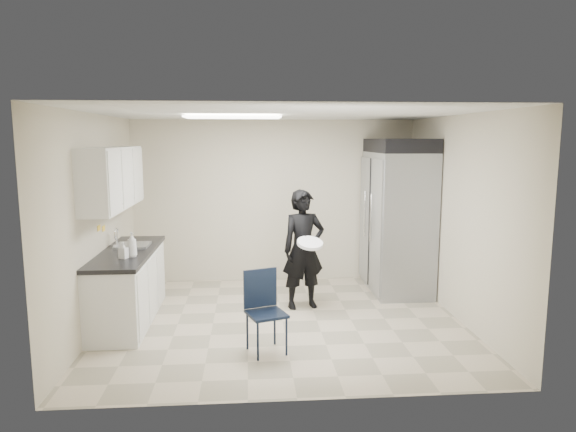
{
  "coord_description": "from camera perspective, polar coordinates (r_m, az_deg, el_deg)",
  "views": [
    {
      "loc": [
        -0.41,
        -6.23,
        2.3
      ],
      "look_at": [
        0.08,
        0.2,
        1.33
      ],
      "focal_mm": 32.0,
      "sensor_mm": 36.0,
      "label": 1
    }
  ],
  "objects": [
    {
      "name": "ceiling_panel",
      "position": [
        6.64,
        -6.14,
        10.86
      ],
      "size": [
        1.2,
        0.6,
        0.02
      ],
      "primitive_type": "cube",
      "color": "white",
      "rests_on": "ceiling"
    },
    {
      "name": "towel_dispenser",
      "position": [
        7.81,
        -17.21,
        3.2
      ],
      "size": [
        0.22,
        0.3,
        0.35
      ],
      "primitive_type": "cube",
      "color": "black",
      "rests_on": "left_wall"
    },
    {
      "name": "notice_sticker_left",
      "position": [
        6.68,
        -20.27,
        -1.26
      ],
      "size": [
        0.0,
        0.12,
        0.07
      ],
      "primitive_type": "cube",
      "color": "yellow",
      "rests_on": "left_wall"
    },
    {
      "name": "lower_counter",
      "position": [
        6.87,
        -17.32,
        -7.6
      ],
      "size": [
        0.6,
        1.9,
        0.86
      ],
      "primitive_type": "cube",
      "color": "silver",
      "rests_on": "floor"
    },
    {
      "name": "upper_cabinets",
      "position": [
        6.66,
        -18.91,
        4.03
      ],
      "size": [
        0.35,
        1.8,
        0.75
      ],
      "primitive_type": "cube",
      "color": "silver",
      "rests_on": "left_wall"
    },
    {
      "name": "soap_bottle_a",
      "position": [
        6.37,
        -16.95,
        -3.06
      ],
      "size": [
        0.16,
        0.16,
        0.29
      ],
      "primitive_type": "imported",
      "rotation": [
        0.0,
        0.0,
        0.59
      ],
      "color": "white",
      "rests_on": "countertop"
    },
    {
      "name": "left_wall",
      "position": [
        6.58,
        -20.59,
        -0.72
      ],
      "size": [
        0.0,
        4.0,
        4.0
      ],
      "primitive_type": "plane",
      "rotation": [
        1.57,
        0.0,
        1.57
      ],
      "color": "#BEB69D",
      "rests_on": "floor"
    },
    {
      "name": "commercial_fridge",
      "position": [
        7.93,
        12.07,
        -0.67
      ],
      "size": [
        0.8,
        1.35,
        2.1
      ],
      "primitive_type": "cube",
      "color": "gray",
      "rests_on": "floor"
    },
    {
      "name": "soap_bottle_b",
      "position": [
        6.32,
        -17.82,
        -3.64
      ],
      "size": [
        0.11,
        0.11,
        0.2
      ],
      "primitive_type": "imported",
      "rotation": [
        0.0,
        0.0,
        -0.35
      ],
      "color": "#B1B4BD",
      "rests_on": "countertop"
    },
    {
      "name": "man_tuxedo",
      "position": [
        6.98,
        1.73,
        -3.73
      ],
      "size": [
        0.67,
        0.53,
        1.62
      ],
      "primitive_type": "imported",
      "rotation": [
        0.0,
        0.0,
        0.24
      ],
      "color": "black",
      "rests_on": "floor"
    },
    {
      "name": "floor",
      "position": [
        6.66,
        -0.61,
        -11.64
      ],
      "size": [
        4.5,
        4.5,
        0.0
      ],
      "primitive_type": "plane",
      "color": "#B7A890",
      "rests_on": "ground"
    },
    {
      "name": "ceiling",
      "position": [
        6.25,
        -0.64,
        11.33
      ],
      "size": [
        4.5,
        4.5,
        0.0
      ],
      "primitive_type": "plane",
      "rotation": [
        3.14,
        0.0,
        0.0
      ],
      "color": "silver",
      "rests_on": "back_wall"
    },
    {
      "name": "sink",
      "position": [
        7.0,
        -16.87,
        -3.58
      ],
      "size": [
        0.42,
        0.4,
        0.14
      ],
      "primitive_type": "cube",
      "color": "gray",
      "rests_on": "countertop"
    },
    {
      "name": "bucket_lid",
      "position": [
        6.72,
        2.45,
        -3.03
      ],
      "size": [
        0.41,
        0.41,
        0.04
      ],
      "primitive_type": "cylinder",
      "rotation": [
        0.0,
        0.0,
        0.24
      ],
      "color": "white",
      "rests_on": "man_tuxedo"
    },
    {
      "name": "notice_sticker_right",
      "position": [
        6.88,
        -19.8,
        -1.3
      ],
      "size": [
        0.0,
        0.12,
        0.07
      ],
      "primitive_type": "cube",
      "color": "yellow",
      "rests_on": "left_wall"
    },
    {
      "name": "fridge_compressor",
      "position": [
        7.83,
        12.33,
        7.66
      ],
      "size": [
        0.8,
        1.35,
        0.2
      ],
      "primitive_type": "cube",
      "color": "black",
      "rests_on": "commercial_fridge"
    },
    {
      "name": "right_wall",
      "position": [
        6.85,
        18.51,
        -0.26
      ],
      "size": [
        0.0,
        4.0,
        4.0
      ],
      "primitive_type": "plane",
      "rotation": [
        1.57,
        0.0,
        -1.57
      ],
      "color": "#BEB69D",
      "rests_on": "floor"
    },
    {
      "name": "folding_chair",
      "position": [
        5.62,
        -2.41,
        -10.83
      ],
      "size": [
        0.49,
        0.49,
        0.86
      ],
      "primitive_type": "cube",
      "rotation": [
        0.0,
        0.0,
        0.34
      ],
      "color": "black",
      "rests_on": "floor"
    },
    {
      "name": "back_wall",
      "position": [
        8.3,
        -1.53,
        1.66
      ],
      "size": [
        4.5,
        0.0,
        4.5
      ],
      "primitive_type": "plane",
      "rotation": [
        1.57,
        0.0,
        0.0
      ],
      "color": "#BEB69D",
      "rests_on": "floor"
    },
    {
      "name": "countertop",
      "position": [
        6.76,
        -17.49,
        -3.9
      ],
      "size": [
        0.64,
        1.95,
        0.05
      ],
      "primitive_type": "cube",
      "color": "black",
      "rests_on": "lower_counter"
    },
    {
      "name": "faucet",
      "position": [
        7.02,
        -18.52,
        -2.38
      ],
      "size": [
        0.02,
        0.02,
        0.24
      ],
      "primitive_type": "cylinder",
      "color": "silver",
      "rests_on": "countertop"
    }
  ]
}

